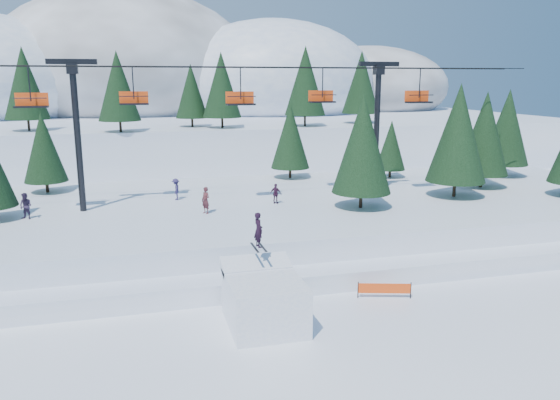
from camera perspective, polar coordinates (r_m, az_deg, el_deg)
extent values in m
plane|color=white|center=(24.72, -0.89, -15.10)|extent=(160.00, 160.00, 0.00)
cube|color=white|center=(40.91, -7.06, -2.05)|extent=(70.00, 22.00, 2.50)
cube|color=white|center=(31.67, -4.46, -7.68)|extent=(70.00, 6.00, 1.10)
cube|color=white|center=(89.82, -11.62, 6.82)|extent=(110.00, 60.00, 6.00)
ellipsoid|color=#605B59|center=(99.28, -15.81, 13.06)|extent=(44.00, 39.60, 26.40)
ellipsoid|color=white|center=(94.19, -0.68, 12.46)|extent=(34.00, 30.60, 19.72)
ellipsoid|color=#605B59|center=(106.48, 9.20, 11.60)|extent=(30.00, 27.00, 15.00)
cylinder|color=black|center=(60.89, -16.33, 7.40)|extent=(0.26, 0.26, 1.18)
cone|color=#1B3C1E|center=(60.70, -16.58, 11.37)|extent=(4.39, 4.39, 7.26)
cylinder|color=black|center=(63.86, -6.05, 8.05)|extent=(0.26, 0.26, 1.20)
cone|color=#1B3C1E|center=(63.68, -6.14, 11.88)|extent=(4.44, 4.44, 7.34)
cylinder|color=black|center=(65.95, 2.62, 8.29)|extent=(0.26, 0.26, 1.31)
cone|color=#1B3C1E|center=(65.77, 2.66, 12.35)|extent=(4.85, 4.85, 8.02)
cylinder|color=black|center=(65.76, -24.78, 7.14)|extent=(0.26, 0.26, 1.25)
cone|color=#1B3C1E|center=(65.59, -25.14, 11.01)|extent=(4.64, 4.64, 7.67)
cylinder|color=black|center=(71.11, 8.36, 8.46)|extent=(0.26, 0.26, 1.26)
cone|color=#1B3C1E|center=(70.95, 8.47, 12.08)|extent=(4.68, 4.68, 7.74)
cylinder|color=black|center=(66.00, -9.15, 8.03)|extent=(0.26, 0.26, 1.02)
cone|color=#1B3C1E|center=(65.83, -9.26, 11.18)|extent=(3.78, 3.78, 6.25)
cube|color=white|center=(26.24, -1.64, -10.61)|extent=(3.42, 4.23, 2.32)
cube|color=white|center=(27.45, -2.54, -6.85)|extent=(3.42, 1.48, 0.82)
imported|color=black|center=(26.71, -2.27, -3.13)|extent=(0.52, 0.70, 1.74)
cube|color=black|center=(26.92, -2.67, -4.98)|extent=(0.11, 1.65, 0.03)
cube|color=black|center=(27.00, -1.84, -4.91)|extent=(0.11, 1.65, 0.03)
cylinder|color=black|center=(39.63, -20.37, 5.99)|extent=(0.44, 0.44, 10.00)
cube|color=black|center=(39.45, -20.94, 13.36)|extent=(3.20, 0.35, 0.35)
cube|color=black|center=(39.44, -20.89, 12.71)|extent=(0.70, 0.70, 0.70)
cylinder|color=black|center=(43.50, 10.05, 7.08)|extent=(0.44, 0.44, 10.00)
cube|color=black|center=(43.34, 10.31, 13.81)|extent=(3.20, 0.35, 0.35)
cube|color=black|center=(43.33, 10.29, 13.21)|extent=(0.70, 0.70, 0.70)
cylinder|color=black|center=(38.77, -4.24, 13.71)|extent=(46.00, 0.06, 0.06)
cylinder|color=black|center=(41.12, -4.89, 13.62)|extent=(46.00, 0.06, 0.06)
cylinder|color=black|center=(38.56, -24.73, 11.00)|extent=(0.08, 0.08, 2.20)
cube|color=black|center=(38.60, -24.53, 8.85)|extent=(2.00, 0.75, 0.12)
cube|color=#F34711|center=(38.96, -24.51, 9.54)|extent=(2.00, 0.10, 0.85)
cylinder|color=black|center=(38.23, -24.69, 9.64)|extent=(2.00, 0.06, 0.06)
cylinder|color=black|center=(40.46, -15.11, 11.71)|extent=(0.08, 0.08, 2.20)
cube|color=black|center=(40.50, -14.99, 9.66)|extent=(2.00, 0.75, 0.12)
cube|color=#F34711|center=(40.86, -15.03, 10.31)|extent=(2.00, 0.10, 0.85)
cylinder|color=black|center=(40.13, -15.03, 10.42)|extent=(2.00, 0.06, 0.06)
cylinder|color=black|center=(38.77, -4.15, 12.08)|extent=(0.08, 0.08, 2.20)
cube|color=black|center=(38.80, -4.11, 9.94)|extent=(2.00, 0.75, 0.12)
cube|color=#F34711|center=(39.16, -4.23, 10.62)|extent=(2.00, 0.10, 0.85)
cylinder|color=black|center=(38.44, -4.02, 10.74)|extent=(2.00, 0.06, 0.06)
cylinder|color=black|center=(42.89, 4.47, 12.11)|extent=(0.08, 0.08, 2.20)
cube|color=black|center=(42.92, 4.44, 10.17)|extent=(2.00, 0.75, 0.12)
cube|color=#F34711|center=(43.26, 4.28, 10.79)|extent=(2.00, 0.10, 0.85)
cylinder|color=black|center=(42.57, 4.61, 10.89)|extent=(2.00, 0.06, 0.06)
cylinder|color=black|center=(43.55, 14.40, 11.77)|extent=(0.08, 0.08, 2.20)
cube|color=black|center=(43.59, 14.30, 9.87)|extent=(2.00, 0.75, 0.12)
cube|color=#F34711|center=(43.90, 14.09, 10.48)|extent=(2.00, 0.10, 0.85)
cylinder|color=black|center=(43.26, 14.57, 10.57)|extent=(2.00, 0.06, 0.06)
cylinder|color=black|center=(44.65, 17.74, 1.12)|extent=(0.26, 0.26, 1.22)
cone|color=#1B3C1E|center=(44.05, 18.12, 6.68)|extent=(4.53, 4.53, 7.49)
cylinder|color=black|center=(49.37, 20.26, 1.92)|extent=(0.26, 0.26, 1.12)
cone|color=#1B3C1E|center=(48.85, 20.62, 6.55)|extent=(4.17, 4.17, 6.90)
cylinder|color=black|center=(55.85, 22.31, 2.91)|extent=(0.26, 0.26, 1.14)
cone|color=#1B3C1E|center=(55.39, 22.66, 7.06)|extent=(4.23, 4.23, 6.99)
cylinder|color=black|center=(52.08, 11.40, 2.75)|extent=(0.26, 0.26, 0.74)
cone|color=#1B3C1E|center=(51.71, 11.52, 5.64)|extent=(2.76, 2.76, 4.56)
cylinder|color=black|center=(48.00, -23.14, 1.27)|extent=(0.26, 0.26, 0.91)
cone|color=#1B3C1E|center=(47.53, -23.48, 5.10)|extent=(3.36, 3.36, 5.56)
cylinder|color=black|center=(50.72, 1.06, 2.86)|extent=(0.26, 0.26, 0.96)
cone|color=#1B3C1E|center=(50.27, 1.08, 6.72)|extent=(3.56, 3.56, 5.89)
cylinder|color=black|center=(39.25, 8.43, 0.01)|extent=(0.26, 0.26, 1.12)
cone|color=#1B3C1E|center=(38.60, 8.62, 5.82)|extent=(4.17, 4.17, 6.89)
imported|color=#2D254F|center=(42.13, -10.82, 1.12)|extent=(0.75, 1.13, 1.63)
imported|color=#312540|center=(39.24, -25.03, -0.59)|extent=(1.05, 0.97, 1.74)
imported|color=#1C3227|center=(48.11, 7.85, 2.63)|extent=(0.88, 0.95, 1.63)
imported|color=#3A1932|center=(40.06, -0.44, 0.66)|extent=(0.92, 0.82, 1.49)
imported|color=#502428|center=(37.43, -7.78, -0.03)|extent=(0.74, 0.80, 1.83)
cylinder|color=black|center=(29.83, 8.16, -9.28)|extent=(0.06, 0.06, 0.90)
cylinder|color=black|center=(30.28, 13.50, -9.18)|extent=(0.06, 0.06, 0.90)
cube|color=#F34711|center=(29.99, 10.86, -9.06)|extent=(2.70, 0.83, 0.55)
cylinder|color=black|center=(32.55, 7.99, -7.39)|extent=(0.06, 0.06, 0.90)
cylinder|color=black|center=(32.83, 12.92, -7.42)|extent=(0.06, 0.06, 0.90)
cube|color=#F34711|center=(32.63, 10.47, -7.25)|extent=(2.65, 0.99, 0.55)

